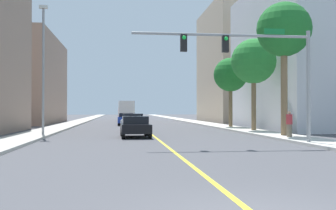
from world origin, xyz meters
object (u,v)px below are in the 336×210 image
object	(u,v)px
palm_far	(231,75)
delivery_truck	(126,110)
palm_mid	(254,62)
car_silver	(133,122)
pedestrian	(289,124)
palm_near	(284,31)
traffic_signal_mast	(255,58)
car_blue	(126,119)
car_black	(135,126)
street_lamp	(43,63)

from	to	relation	value
palm_far	delivery_truck	bearing A→B (deg)	110.18
palm_mid	car_silver	size ratio (longest dim) A/B	1.81
palm_mid	pedestrian	size ratio (longest dim) A/B	4.69
palm_near	traffic_signal_mast	bearing A→B (deg)	-126.58
palm_far	delivery_truck	size ratio (longest dim) A/B	0.83
car_silver	delivery_truck	size ratio (longest dim) A/B	0.50
car_blue	pedestrian	world-z (taller)	pedestrian
delivery_truck	pedestrian	xyz separation A→B (m)	(9.30, -40.94, -0.74)
traffic_signal_mast	palm_far	size ratio (longest dim) A/B	1.36
delivery_truck	car_silver	bearing A→B (deg)	-90.98
traffic_signal_mast	car_black	size ratio (longest dim) A/B	2.30
palm_near	car_blue	world-z (taller)	palm_near
palm_far	car_black	world-z (taller)	palm_far
street_lamp	car_blue	xyz separation A→B (m)	(5.88, 18.07, -4.20)
car_blue	delivery_truck	xyz separation A→B (m)	(0.27, 18.44, 0.94)
delivery_truck	palm_far	bearing A→B (deg)	-70.92
car_blue	pedestrian	distance (m)	24.45
traffic_signal_mast	delivery_truck	world-z (taller)	traffic_signal_mast
traffic_signal_mast	delivery_truck	size ratio (longest dim) A/B	1.13
palm_near	pedestrian	bearing A→B (deg)	-101.91
traffic_signal_mast	car_silver	distance (m)	15.05
traffic_signal_mast	palm_mid	distance (m)	12.35
car_blue	delivery_truck	size ratio (longest dim) A/B	0.57
car_blue	car_black	world-z (taller)	car_blue
palm_far	car_black	xyz separation A→B (m)	(-9.75, -11.44, -4.48)
traffic_signal_mast	street_lamp	distance (m)	14.45
palm_near	delivery_truck	distance (m)	41.00
traffic_signal_mast	car_blue	xyz separation A→B (m)	(-6.07, 26.19, -3.69)
palm_near	palm_far	xyz separation A→B (m)	(0.17, 12.95, -1.75)
palm_mid	car_blue	size ratio (longest dim) A/B	1.61
car_silver	street_lamp	bearing A→B (deg)	-136.96
street_lamp	palm_mid	world-z (taller)	street_lamp
traffic_signal_mast	car_silver	world-z (taller)	traffic_signal_mast
palm_mid	car_black	distance (m)	12.09
car_black	delivery_truck	distance (m)	38.02
delivery_truck	car_blue	bearing A→B (deg)	-91.95
car_blue	car_black	bearing A→B (deg)	-87.95
pedestrian	street_lamp	bearing A→B (deg)	46.69
traffic_signal_mast	pedestrian	world-z (taller)	traffic_signal_mast
car_silver	delivery_truck	bearing A→B (deg)	92.69
palm_mid	car_blue	world-z (taller)	palm_mid
street_lamp	car_silver	size ratio (longest dim) A/B	2.13
car_black	delivery_truck	xyz separation A→B (m)	(-0.01, 38.00, 0.97)
delivery_truck	pedestrian	world-z (taller)	delivery_truck
traffic_signal_mast	palm_mid	bearing A→B (deg)	70.83
palm_near	palm_far	world-z (taller)	palm_near
car_blue	delivery_truck	world-z (taller)	delivery_truck
traffic_signal_mast	car_blue	distance (m)	27.14
street_lamp	traffic_signal_mast	bearing A→B (deg)	-34.19
pedestrian	palm_near	bearing A→B (deg)	-39.23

